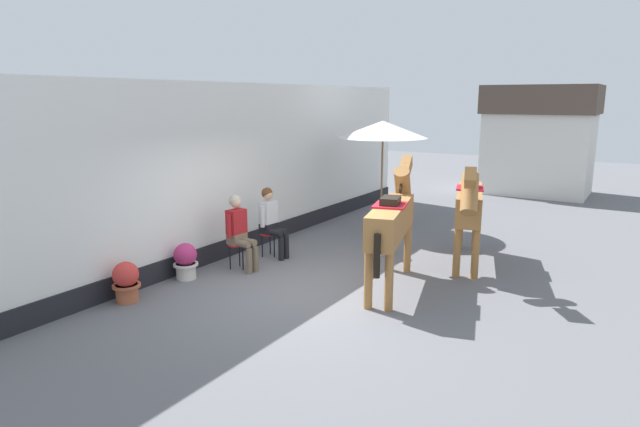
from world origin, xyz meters
name	(u,v)px	position (x,y,z in m)	size (l,w,h in m)	color
ground_plane	(381,249)	(0.00, 3.00, 0.00)	(40.00, 40.00, 0.00)	slate
pub_facade_wall	(238,176)	(-2.55, 1.50, 1.54)	(0.34, 14.00, 3.40)	white
distant_cottage	(539,139)	(1.40, 11.95, 1.80)	(3.40, 2.60, 3.50)	silver
seated_visitor_near	(239,228)	(-1.65, 0.41, 0.78)	(0.61, 0.49, 1.39)	red
seated_visitor_far	(271,219)	(-1.64, 1.37, 0.78)	(0.61, 0.49, 1.39)	red
saddled_horse_near	(392,219)	(1.10, 1.03, 1.16)	(1.03, 2.93, 2.06)	#9E6B38
saddled_horse_far	(469,205)	(1.82, 2.90, 1.16)	(1.09, 2.92, 2.06)	#9E6B38
flower_planter_near	(126,281)	(-2.09, -1.78, 0.33)	(0.43, 0.43, 0.64)	#A85638
flower_planter_far	(186,260)	(-2.10, -0.50, 0.33)	(0.43, 0.43, 0.64)	beige
cafe_parasol	(383,130)	(-0.85, 4.77, 2.36)	(2.10, 2.10, 2.58)	black
spare_stool_white	(386,237)	(0.29, 2.60, 0.40)	(0.32, 0.32, 0.46)	white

